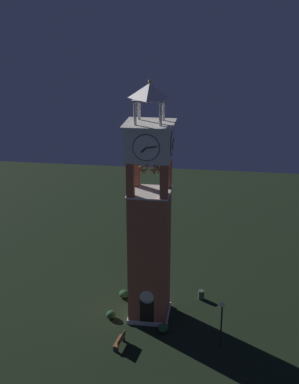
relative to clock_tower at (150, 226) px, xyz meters
The scene contains 8 objects.
ground 7.94m from the clock_tower, 102.56° to the left, with size 80.00×80.00×0.00m, color black.
clock_tower is the anchor object (origin of this frame).
park_bench 8.81m from the clock_tower, 109.65° to the right, with size 0.68×1.65×0.95m.
lamp_post 8.58m from the clock_tower, 31.06° to the right, with size 0.36×0.36×3.79m.
trash_bin 9.07m from the clock_tower, 36.92° to the left, with size 0.52×0.52×0.80m, color #38513D.
shrub_near_entry 8.23m from the clock_tower, 162.63° to the right, with size 0.78×0.78×0.67m, color #28562D.
shrub_left_of_tower 8.38m from the clock_tower, 136.90° to the left, with size 0.89×0.89×0.64m, color #28562D.
shrub_behind_bench 8.00m from the clock_tower, 57.70° to the right, with size 0.79×0.79×0.75m, color #28562D.
Camera 1 is at (5.23, -36.62, 24.13)m, focal length 49.32 mm.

